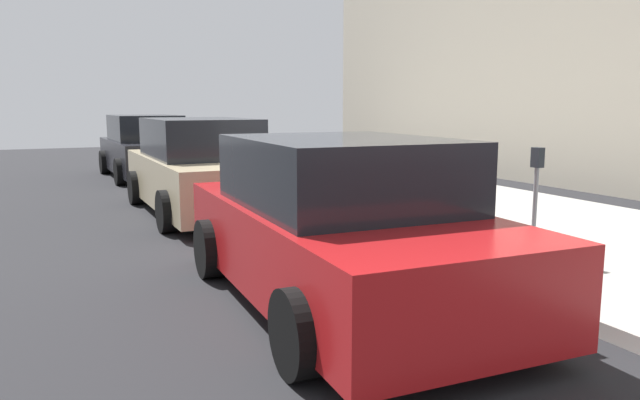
{
  "coord_description": "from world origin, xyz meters",
  "views": [
    {
      "loc": [
        -8.62,
        4.01,
        1.87
      ],
      "look_at": [
        -1.12,
        0.48,
        0.55
      ],
      "focal_mm": 33.63,
      "sensor_mm": 36.0,
      "label": 1
    }
  ],
  "objects_px": {
    "parked_car_red_0": "(341,227)",
    "suitcase_red_3": "(404,205)",
    "suitcase_black_7": "(343,188)",
    "suitcase_teal_1": "(440,213)",
    "fire_hydrant": "(312,174)",
    "parked_car_charcoal_2": "(146,148)",
    "suitcase_navy_2": "(422,205)",
    "suitcase_maroon_5": "(377,195)",
    "suitcase_black_0": "(468,220)",
    "parked_car_beige_1": "(200,169)",
    "parking_meter": "(536,188)",
    "suitcase_olive_4": "(386,197)",
    "suitcase_silver_6": "(360,191)",
    "suitcase_teal_8": "(331,184)",
    "bollard_post": "(294,172)"
  },
  "relations": [
    {
      "from": "parked_car_beige_1",
      "to": "suitcase_navy_2",
      "type": "bearing_deg",
      "value": -148.4
    },
    {
      "from": "suitcase_olive_4",
      "to": "fire_hydrant",
      "type": "distance_m",
      "value": 2.79
    },
    {
      "from": "suitcase_silver_6",
      "to": "suitcase_red_3",
      "type": "bearing_deg",
      "value": 178.79
    },
    {
      "from": "suitcase_red_3",
      "to": "suitcase_teal_8",
      "type": "distance_m",
      "value": 2.34
    },
    {
      "from": "suitcase_teal_1",
      "to": "suitcase_red_3",
      "type": "height_order",
      "value": "suitcase_red_3"
    },
    {
      "from": "suitcase_red_3",
      "to": "fire_hydrant",
      "type": "xyz_separation_m",
      "value": [
        3.22,
        -0.02,
        0.12
      ]
    },
    {
      "from": "suitcase_teal_1",
      "to": "parked_car_red_0",
      "type": "height_order",
      "value": "parked_car_red_0"
    },
    {
      "from": "suitcase_navy_2",
      "to": "suitcase_black_7",
      "type": "height_order",
      "value": "suitcase_navy_2"
    },
    {
      "from": "suitcase_silver_6",
      "to": "suitcase_black_0",
      "type": "bearing_deg",
      "value": -178.86
    },
    {
      "from": "suitcase_navy_2",
      "to": "suitcase_maroon_5",
      "type": "height_order",
      "value": "suitcase_navy_2"
    },
    {
      "from": "suitcase_black_0",
      "to": "suitcase_teal_8",
      "type": "relative_size",
      "value": 0.71
    },
    {
      "from": "suitcase_red_3",
      "to": "suitcase_teal_8",
      "type": "height_order",
      "value": "suitcase_teal_8"
    },
    {
      "from": "suitcase_red_3",
      "to": "suitcase_olive_4",
      "type": "distance_m",
      "value": 0.44
    },
    {
      "from": "parked_car_red_0",
      "to": "suitcase_red_3",
      "type": "bearing_deg",
      "value": -44.03
    },
    {
      "from": "suitcase_maroon_5",
      "to": "suitcase_silver_6",
      "type": "height_order",
      "value": "suitcase_maroon_5"
    },
    {
      "from": "suitcase_navy_2",
      "to": "fire_hydrant",
      "type": "xyz_separation_m",
      "value": [
        3.66,
        -0.0,
        0.04
      ]
    },
    {
      "from": "suitcase_red_3",
      "to": "parking_meter",
      "type": "bearing_deg",
      "value": -173.2
    },
    {
      "from": "suitcase_navy_2",
      "to": "parking_meter",
      "type": "distance_m",
      "value": 1.87
    },
    {
      "from": "suitcase_navy_2",
      "to": "bollard_post",
      "type": "height_order",
      "value": "suitcase_navy_2"
    },
    {
      "from": "suitcase_navy_2",
      "to": "suitcase_black_7",
      "type": "xyz_separation_m",
      "value": [
        2.28,
        0.03,
        -0.06
      ]
    },
    {
      "from": "suitcase_maroon_5",
      "to": "parked_car_charcoal_2",
      "type": "xyz_separation_m",
      "value": [
        8.0,
        2.24,
        0.29
      ]
    },
    {
      "from": "suitcase_maroon_5",
      "to": "parking_meter",
      "type": "relative_size",
      "value": 0.73
    },
    {
      "from": "suitcase_teal_1",
      "to": "suitcase_black_0",
      "type": "bearing_deg",
      "value": -168.59
    },
    {
      "from": "parked_car_beige_1",
      "to": "parked_car_red_0",
      "type": "bearing_deg",
      "value": 180.0
    },
    {
      "from": "parked_car_charcoal_2",
      "to": "fire_hydrant",
      "type": "bearing_deg",
      "value": -158.92
    },
    {
      "from": "suitcase_red_3",
      "to": "suitcase_silver_6",
      "type": "relative_size",
      "value": 1.06
    },
    {
      "from": "suitcase_black_7",
      "to": "parked_car_beige_1",
      "type": "distance_m",
      "value": 2.5
    },
    {
      "from": "suitcase_navy_2",
      "to": "parked_car_beige_1",
      "type": "bearing_deg",
      "value": 31.6
    },
    {
      "from": "suitcase_red_3",
      "to": "suitcase_olive_4",
      "type": "height_order",
      "value": "suitcase_red_3"
    },
    {
      "from": "suitcase_black_0",
      "to": "parked_car_beige_1",
      "type": "height_order",
      "value": "parked_car_beige_1"
    },
    {
      "from": "parked_car_charcoal_2",
      "to": "suitcase_navy_2",
      "type": "bearing_deg",
      "value": -166.84
    },
    {
      "from": "suitcase_black_0",
      "to": "suitcase_teal_1",
      "type": "height_order",
      "value": "suitcase_teal_1"
    },
    {
      "from": "fire_hydrant",
      "to": "parked_car_red_0",
      "type": "bearing_deg",
      "value": 158.26
    },
    {
      "from": "suitcase_olive_4",
      "to": "parked_car_beige_1",
      "type": "distance_m",
      "value": 3.42
    },
    {
      "from": "suitcase_teal_8",
      "to": "parked_car_beige_1",
      "type": "height_order",
      "value": "parked_car_beige_1"
    },
    {
      "from": "suitcase_black_7",
      "to": "parked_car_red_0",
      "type": "distance_m",
      "value": 4.62
    },
    {
      "from": "suitcase_red_3",
      "to": "parked_car_beige_1",
      "type": "xyz_separation_m",
      "value": [
        3.1,
        2.16,
        0.32
      ]
    },
    {
      "from": "parked_car_beige_1",
      "to": "bollard_post",
      "type": "bearing_deg",
      "value": -72.1
    },
    {
      "from": "suitcase_olive_4",
      "to": "suitcase_silver_6",
      "type": "height_order",
      "value": "suitcase_silver_6"
    },
    {
      "from": "suitcase_red_3",
      "to": "suitcase_maroon_5",
      "type": "height_order",
      "value": "suitcase_red_3"
    },
    {
      "from": "suitcase_teal_1",
      "to": "fire_hydrant",
      "type": "relative_size",
      "value": 0.89
    },
    {
      "from": "suitcase_teal_1",
      "to": "bollard_post",
      "type": "bearing_deg",
      "value": 1.52
    },
    {
      "from": "suitcase_navy_2",
      "to": "suitcase_silver_6",
      "type": "distance_m",
      "value": 1.77
    },
    {
      "from": "suitcase_teal_1",
      "to": "parked_car_beige_1",
      "type": "distance_m",
      "value": 4.53
    },
    {
      "from": "suitcase_navy_2",
      "to": "fire_hydrant",
      "type": "height_order",
      "value": "suitcase_navy_2"
    },
    {
      "from": "suitcase_navy_2",
      "to": "parked_car_beige_1",
      "type": "height_order",
      "value": "parked_car_beige_1"
    },
    {
      "from": "parked_car_red_0",
      "to": "suitcase_silver_6",
      "type": "bearing_deg",
      "value": -31.53
    },
    {
      "from": "suitcase_black_0",
      "to": "suitcase_red_3",
      "type": "distance_m",
      "value": 1.33
    },
    {
      "from": "suitcase_red_3",
      "to": "suitcase_black_7",
      "type": "distance_m",
      "value": 1.85
    },
    {
      "from": "suitcase_teal_1",
      "to": "fire_hydrant",
      "type": "distance_m",
      "value": 4.1
    }
  ]
}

